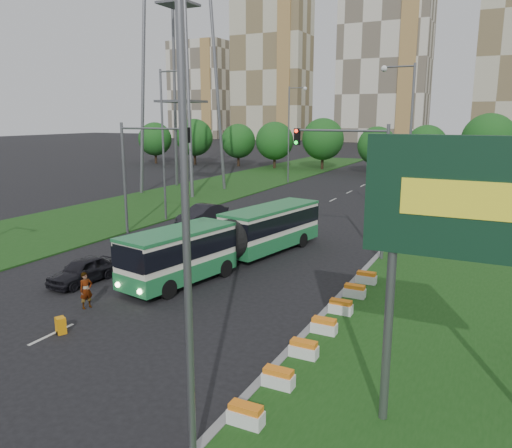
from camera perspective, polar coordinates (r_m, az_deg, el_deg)
The scene contains 19 objects.
ground at distance 24.05m, azimuth -6.59°, elevation -8.38°, with size 360.00×360.00×0.00m, color black.
grass_median at distance 28.10m, azimuth 26.53°, elevation -6.41°, with size 14.00×60.00×0.15m, color #184313.
median_kerb at distance 28.79m, azimuth 12.57°, elevation -4.91°, with size 0.30×60.00×0.18m, color gray.
left_verge at distance 53.97m, azimuth -8.27°, elevation 3.18°, with size 12.00×110.00×0.10m, color #184313.
lane_markings at distance 42.60m, azimuth 4.67°, elevation 0.78°, with size 0.20×100.00×0.01m, color #BABBB4, non-canonical shape.
flower_planters at distance 19.99m, azimuth 7.78°, elevation -11.44°, with size 1.10×13.70×0.60m, color white, non-canonical shape.
billboard at distance 13.02m, azimuth 25.39°, elevation 0.98°, with size 6.00×0.37×8.00m.
traffic_mast_median at distance 29.96m, azimuth 11.60°, elevation 6.08°, with size 5.76×0.32×8.00m.
traffic_mast_left at distance 36.07m, azimuth -12.96°, elevation 7.03°, with size 5.76×0.32×8.00m.
street_lamps at distance 32.75m, azimuth -1.72°, elevation 7.97°, with size 36.00×60.00×12.00m, color slate, non-canonical shape.
tree_line at distance 73.96m, azimuth 24.75°, elevation 8.09°, with size 120.00×8.00×9.00m, color #16551B, non-canonical shape.
apartment_tower_west at distance 186.36m, azimuth 1.82°, elevation 17.03°, with size 26.00×15.00×48.00m, color beige.
apartment_tower_cwest at distance 173.80m, azimuth 14.51°, elevation 17.68°, with size 28.00×15.00×52.00m, color beige.
midrise_west at distance 200.30m, azimuth -6.30°, elevation 14.92°, with size 22.00×14.00×36.00m, color beige.
articulated_bus at distance 28.77m, azimuth -2.75°, elevation -1.67°, with size 2.36×15.14×2.49m.
car_left_near at distance 27.27m, azimuth -19.19°, elevation -5.03°, with size 1.56×3.87×1.32m, color black.
car_left_far at distance 39.67m, azimuth -6.11°, elevation 1.06°, with size 1.67×4.79×1.58m, color black.
pedestrian at distance 23.68m, azimuth -18.85°, elevation -7.18°, with size 0.61×0.40×1.66m, color gray.
shopping_trolley at distance 21.54m, azimuth -21.42°, elevation -10.75°, with size 0.39×0.41×0.67m.
Camera 1 is at (12.37, -18.82, 8.44)m, focal length 35.00 mm.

